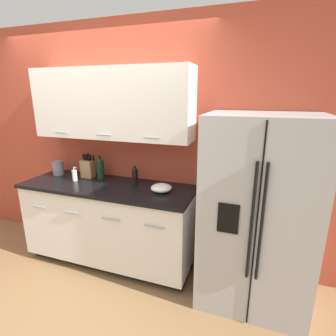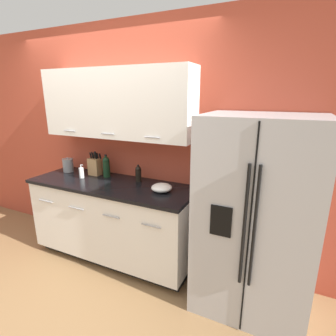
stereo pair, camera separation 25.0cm
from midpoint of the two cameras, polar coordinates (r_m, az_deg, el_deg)
ground_plane at (r=2.92m, az=-23.21°, el=-24.98°), size 14.00×14.00×0.00m
wall_back at (r=3.10m, az=-9.43°, el=7.44°), size 10.00×0.39×2.60m
counter_unit at (r=3.07m, az=-9.42°, el=-11.18°), size 1.88×0.64×0.92m
refrigerator at (r=2.39m, az=21.40°, el=-9.98°), size 0.92×0.74×1.70m
knife_block at (r=3.18m, az=-13.50°, el=0.41°), size 0.16×0.10×0.29m
wine_bottle at (r=3.08m, az=-11.04°, el=0.33°), size 0.08×0.08×0.26m
soap_dispenser at (r=3.12m, az=-16.18°, el=-0.98°), size 0.06×0.05×0.16m
oil_bottle at (r=2.87m, az=-4.01°, el=-1.24°), size 0.07×0.07×0.19m
steel_canister at (r=3.42m, az=-19.01°, el=0.57°), size 0.13×0.13×0.18m
mixing_bowl at (r=2.59m, az=1.37°, el=-4.35°), size 0.21×0.21×0.08m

